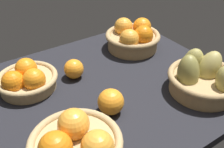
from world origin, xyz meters
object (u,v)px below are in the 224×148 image
(basket_near_left, at_px, (133,37))
(basket_far_right, at_px, (76,145))
(loose_orange_front_gap, at_px, (74,69))
(basket_near_right, at_px, (26,79))
(loose_orange_back_gap, at_px, (111,102))
(basket_far_left_pears, at_px, (203,78))

(basket_near_left, bearing_deg, basket_far_right, 38.89)
(loose_orange_front_gap, bearing_deg, basket_near_right, -8.98)
(loose_orange_front_gap, bearing_deg, loose_orange_back_gap, 91.28)
(basket_far_left_pears, relative_size, loose_orange_front_gap, 3.59)
(basket_near_right, bearing_deg, basket_far_right, 90.17)
(basket_far_left_pears, bearing_deg, basket_near_right, -35.06)
(basket_far_right, height_order, basket_near_left, basket_far_right)
(basket_far_right, xyz_separation_m, loose_orange_front_gap, (-0.16, -0.32, -0.01))
(basket_far_left_pears, bearing_deg, loose_orange_front_gap, -44.51)
(loose_orange_front_gap, relative_size, loose_orange_back_gap, 0.88)
(basket_far_right, distance_m, basket_near_left, 0.60)
(basket_far_right, distance_m, loose_orange_front_gap, 0.36)
(basket_far_right, relative_size, basket_near_left, 1.01)
(basket_far_left_pears, bearing_deg, basket_near_left, -89.01)
(basket_far_left_pears, bearing_deg, basket_far_right, 1.87)
(basket_near_right, xyz_separation_m, loose_orange_back_gap, (-0.17, 0.25, 0.00))
(basket_near_right, bearing_deg, basket_far_left_pears, 144.94)
(basket_near_right, xyz_separation_m, basket_near_left, (-0.47, -0.03, 0.01))
(loose_orange_back_gap, bearing_deg, loose_orange_front_gap, -88.72)
(basket_far_right, distance_m, basket_far_left_pears, 0.47)
(basket_far_right, relative_size, loose_orange_back_gap, 2.91)
(basket_far_right, bearing_deg, basket_near_right, -89.83)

